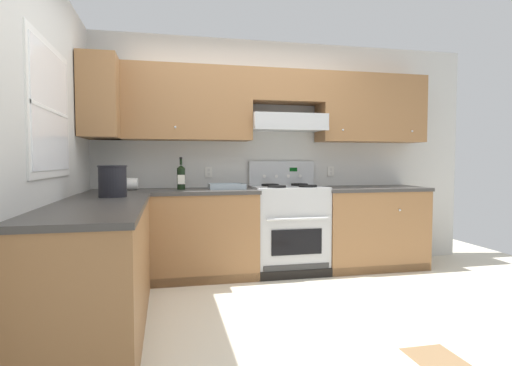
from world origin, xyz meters
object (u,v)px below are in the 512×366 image
at_px(paper_towel_roll, 132,184).
at_px(wine_bottle, 181,177).
at_px(bowl, 227,187).
at_px(stove, 288,228).
at_px(bucket, 113,180).

bearing_deg(paper_towel_roll, wine_bottle, -1.89).
distance_m(wine_bottle, bowl, 0.48).
height_order(stove, paper_towel_roll, stove).
height_order(bowl, bucket, bucket).
bearing_deg(bowl, paper_towel_roll, 177.74).
xyz_separation_m(wine_bottle, bucket, (-0.58, -0.77, 0.00)).
bearing_deg(stove, bucket, -156.83).
height_order(wine_bottle, paper_towel_roll, wine_bottle).
bearing_deg(stove, paper_towel_roll, 178.15).
bearing_deg(paper_towel_roll, bowl, -2.26).
xyz_separation_m(wine_bottle, paper_towel_roll, (-0.49, 0.02, -0.07)).
relative_size(stove, paper_towel_roll, 9.89).
distance_m(stove, paper_towel_roll, 1.70).
bearing_deg(bucket, paper_towel_roll, 83.76).
xyz_separation_m(stove, bowl, (-0.67, 0.01, 0.45)).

